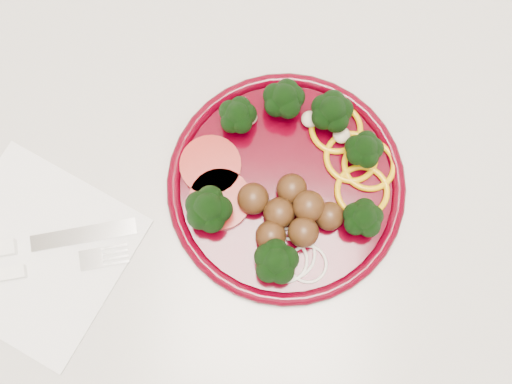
{
  "coord_description": "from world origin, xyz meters",
  "views": [
    {
      "loc": [
        -0.19,
        1.53,
        1.54
      ],
      "look_at": [
        -0.19,
        1.67,
        0.92
      ],
      "focal_mm": 45.0,
      "sensor_mm": 36.0,
      "label": 1
    }
  ],
  "objects_px": {
    "plate": "(289,182)",
    "knife": "(10,247)",
    "napkin": "(35,253)",
    "fork": "(10,274)"
  },
  "relations": [
    {
      "from": "napkin",
      "to": "fork",
      "type": "xyz_separation_m",
      "value": [
        -0.02,
        -0.02,
        0.01
      ]
    },
    {
      "from": "napkin",
      "to": "plate",
      "type": "bearing_deg",
      "value": 17.69
    },
    {
      "from": "plate",
      "to": "knife",
      "type": "relative_size",
      "value": 1.23
    },
    {
      "from": "plate",
      "to": "napkin",
      "type": "height_order",
      "value": "plate"
    },
    {
      "from": "knife",
      "to": "fork",
      "type": "bearing_deg",
      "value": -97.0
    },
    {
      "from": "napkin",
      "to": "fork",
      "type": "distance_m",
      "value": 0.03
    },
    {
      "from": "plate",
      "to": "fork",
      "type": "bearing_deg",
      "value": -159.47
    },
    {
      "from": "plate",
      "to": "knife",
      "type": "height_order",
      "value": "plate"
    },
    {
      "from": "plate",
      "to": "napkin",
      "type": "xyz_separation_m",
      "value": [
        -0.25,
        -0.08,
        -0.02
      ]
    },
    {
      "from": "plate",
      "to": "napkin",
      "type": "relative_size",
      "value": 1.41
    }
  ]
}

